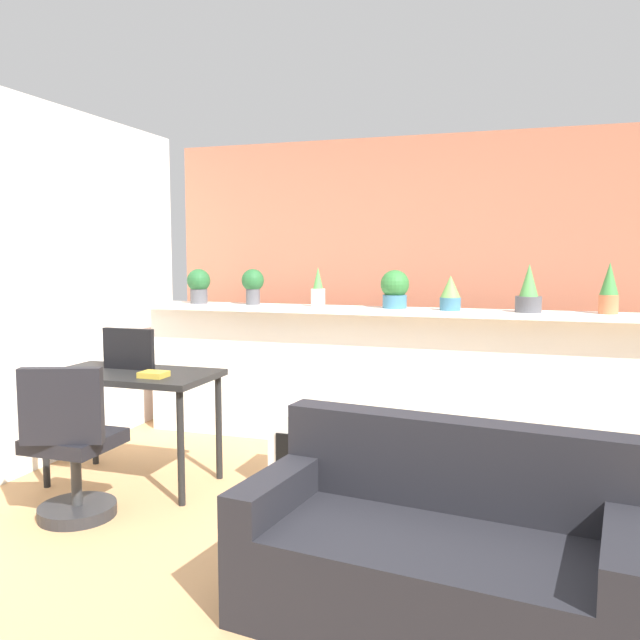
{
  "coord_description": "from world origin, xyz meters",
  "views": [
    {
      "loc": [
        1.04,
        -2.89,
        1.52
      ],
      "look_at": [
        -0.28,
        1.18,
        1.08
      ],
      "focal_mm": 36.34,
      "sensor_mm": 36.0,
      "label": 1
    }
  ],
  "objects_px": {
    "potted_plant_4": "(450,293)",
    "potted_plant_1": "(253,284)",
    "potted_plant_0": "(199,285)",
    "book_on_desk": "(154,374)",
    "potted_plant_2": "(318,290)",
    "potted_plant_6": "(609,289)",
    "tv_monitor": "(129,349)",
    "potted_plant_5": "(529,292)",
    "potted_plant_3": "(395,289)",
    "side_cube_shelf": "(307,448)",
    "couch": "(436,556)",
    "desk": "(132,385)",
    "office_chair": "(72,454)"
  },
  "relations": [
    {
      "from": "potted_plant_0",
      "to": "couch",
      "type": "xyz_separation_m",
      "value": [
        2.31,
        -2.27,
        -0.98
      ]
    },
    {
      "from": "potted_plant_1",
      "to": "side_cube_shelf",
      "type": "relative_size",
      "value": 0.59
    },
    {
      "from": "potted_plant_5",
      "to": "couch",
      "type": "bearing_deg",
      "value": -98.15
    },
    {
      "from": "potted_plant_6",
      "to": "potted_plant_0",
      "type": "bearing_deg",
      "value": -179.3
    },
    {
      "from": "book_on_desk",
      "to": "couch",
      "type": "relative_size",
      "value": 0.1
    },
    {
      "from": "potted_plant_4",
      "to": "tv_monitor",
      "type": "relative_size",
      "value": 0.68
    },
    {
      "from": "potted_plant_1",
      "to": "potted_plant_2",
      "type": "relative_size",
      "value": 0.94
    },
    {
      "from": "book_on_desk",
      "to": "couch",
      "type": "distance_m",
      "value": 2.16
    },
    {
      "from": "potted_plant_2",
      "to": "book_on_desk",
      "type": "height_order",
      "value": "potted_plant_2"
    },
    {
      "from": "potted_plant_2",
      "to": "office_chair",
      "type": "height_order",
      "value": "potted_plant_2"
    },
    {
      "from": "side_cube_shelf",
      "to": "couch",
      "type": "distance_m",
      "value": 1.7
    },
    {
      "from": "potted_plant_0",
      "to": "tv_monitor",
      "type": "distance_m",
      "value": 1.22
    },
    {
      "from": "potted_plant_2",
      "to": "potted_plant_5",
      "type": "height_order",
      "value": "potted_plant_5"
    },
    {
      "from": "book_on_desk",
      "to": "desk",
      "type": "bearing_deg",
      "value": 153.8
    },
    {
      "from": "potted_plant_1",
      "to": "tv_monitor",
      "type": "relative_size",
      "value": 0.78
    },
    {
      "from": "tv_monitor",
      "to": "potted_plant_5",
      "type": "bearing_deg",
      "value": 24.2
    },
    {
      "from": "potted_plant_3",
      "to": "potted_plant_5",
      "type": "xyz_separation_m",
      "value": [
        0.98,
        -0.05,
        -0.01
      ]
    },
    {
      "from": "potted_plant_0",
      "to": "book_on_desk",
      "type": "height_order",
      "value": "potted_plant_0"
    },
    {
      "from": "potted_plant_4",
      "to": "office_chair",
      "type": "height_order",
      "value": "potted_plant_4"
    },
    {
      "from": "desk",
      "to": "office_chair",
      "type": "height_order",
      "value": "office_chair"
    },
    {
      "from": "potted_plant_4",
      "to": "potted_plant_1",
      "type": "bearing_deg",
      "value": 178.03
    },
    {
      "from": "potted_plant_0",
      "to": "potted_plant_3",
      "type": "height_order",
      "value": "potted_plant_3"
    },
    {
      "from": "potted_plant_3",
      "to": "office_chair",
      "type": "distance_m",
      "value": 2.56
    },
    {
      "from": "potted_plant_0",
      "to": "potted_plant_4",
      "type": "height_order",
      "value": "potted_plant_0"
    },
    {
      "from": "potted_plant_0",
      "to": "potted_plant_4",
      "type": "xyz_separation_m",
      "value": [
        2.08,
        -0.02,
        -0.03
      ]
    },
    {
      "from": "potted_plant_0",
      "to": "potted_plant_6",
      "type": "xyz_separation_m",
      "value": [
        3.16,
        0.04,
        0.01
      ]
    },
    {
      "from": "potted_plant_0",
      "to": "couch",
      "type": "bearing_deg",
      "value": -44.45
    },
    {
      "from": "couch",
      "to": "desk",
      "type": "bearing_deg",
      "value": 154.23
    },
    {
      "from": "side_cube_shelf",
      "to": "potted_plant_2",
      "type": "bearing_deg",
      "value": 103.81
    },
    {
      "from": "office_chair",
      "to": "book_on_desk",
      "type": "distance_m",
      "value": 0.68
    },
    {
      "from": "office_chair",
      "to": "book_on_desk",
      "type": "relative_size",
      "value": 5.56
    },
    {
      "from": "potted_plant_2",
      "to": "desk",
      "type": "relative_size",
      "value": 0.28
    },
    {
      "from": "potted_plant_1",
      "to": "potted_plant_4",
      "type": "xyz_separation_m",
      "value": [
        1.61,
        -0.06,
        -0.05
      ]
    },
    {
      "from": "desk",
      "to": "couch",
      "type": "height_order",
      "value": "couch"
    },
    {
      "from": "book_on_desk",
      "to": "couch",
      "type": "height_order",
      "value": "couch"
    },
    {
      "from": "couch",
      "to": "potted_plant_6",
      "type": "bearing_deg",
      "value": 69.71
    },
    {
      "from": "potted_plant_5",
      "to": "side_cube_shelf",
      "type": "height_order",
      "value": "potted_plant_5"
    },
    {
      "from": "book_on_desk",
      "to": "tv_monitor",
      "type": "bearing_deg",
      "value": 147.85
    },
    {
      "from": "potted_plant_2",
      "to": "potted_plant_4",
      "type": "distance_m",
      "value": 1.03
    },
    {
      "from": "office_chair",
      "to": "couch",
      "type": "height_order",
      "value": "office_chair"
    },
    {
      "from": "potted_plant_5",
      "to": "potted_plant_6",
      "type": "xyz_separation_m",
      "value": [
        0.53,
        0.05,
        0.03
      ]
    },
    {
      "from": "office_chair",
      "to": "couch",
      "type": "relative_size",
      "value": 0.55
    },
    {
      "from": "book_on_desk",
      "to": "potted_plant_1",
      "type": "bearing_deg",
      "value": 87.2
    },
    {
      "from": "potted_plant_2",
      "to": "office_chair",
      "type": "bearing_deg",
      "value": -114.59
    },
    {
      "from": "potted_plant_3",
      "to": "book_on_desk",
      "type": "bearing_deg",
      "value": -131.87
    },
    {
      "from": "potted_plant_6",
      "to": "office_chair",
      "type": "height_order",
      "value": "potted_plant_6"
    },
    {
      "from": "potted_plant_4",
      "to": "potted_plant_6",
      "type": "relative_size",
      "value": 0.72
    },
    {
      "from": "potted_plant_2",
      "to": "potted_plant_3",
      "type": "relative_size",
      "value": 1.07
    },
    {
      "from": "potted_plant_3",
      "to": "side_cube_shelf",
      "type": "distance_m",
      "value": 1.44
    },
    {
      "from": "potted_plant_3",
      "to": "potted_plant_1",
      "type": "bearing_deg",
      "value": -179.75
    }
  ]
}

